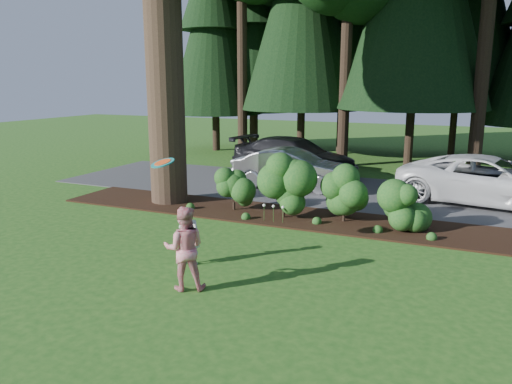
{
  "coord_description": "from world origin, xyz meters",
  "views": [
    {
      "loc": [
        5.0,
        -10.86,
        4.12
      ],
      "look_at": [
        -0.14,
        0.76,
        1.3
      ],
      "focal_mm": 35.0,
      "sensor_mm": 36.0,
      "label": 1
    }
  ],
  "objects_px": {
    "car_dark_suv": "(294,157)",
    "adult": "(184,248)",
    "car_white_suv": "(489,181)",
    "car_silver_wagon": "(292,169)",
    "frisbee": "(163,163)",
    "child": "(189,236)"
  },
  "relations": [
    {
      "from": "car_silver_wagon",
      "to": "child",
      "type": "height_order",
      "value": "car_silver_wagon"
    },
    {
      "from": "car_white_suv",
      "to": "adult",
      "type": "relative_size",
      "value": 3.42
    },
    {
      "from": "child",
      "to": "frisbee",
      "type": "bearing_deg",
      "value": -22.64
    },
    {
      "from": "car_silver_wagon",
      "to": "frisbee",
      "type": "relative_size",
      "value": 8.07
    },
    {
      "from": "car_white_suv",
      "to": "frisbee",
      "type": "relative_size",
      "value": 10.28
    },
    {
      "from": "child",
      "to": "car_silver_wagon",
      "type": "bearing_deg",
      "value": -102.59
    },
    {
      "from": "child",
      "to": "adult",
      "type": "height_order",
      "value": "adult"
    },
    {
      "from": "car_dark_suv",
      "to": "adult",
      "type": "xyz_separation_m",
      "value": [
        2.13,
        -12.57,
        -0.01
      ]
    },
    {
      "from": "car_white_suv",
      "to": "car_dark_suv",
      "type": "distance_m",
      "value": 8.16
    },
    {
      "from": "adult",
      "to": "car_dark_suv",
      "type": "bearing_deg",
      "value": -107.03
    },
    {
      "from": "car_silver_wagon",
      "to": "frisbee",
      "type": "bearing_deg",
      "value": 178.74
    },
    {
      "from": "car_silver_wagon",
      "to": "child",
      "type": "bearing_deg",
      "value": -176.71
    },
    {
      "from": "child",
      "to": "adult",
      "type": "relative_size",
      "value": 0.77
    },
    {
      "from": "car_dark_suv",
      "to": "frisbee",
      "type": "xyz_separation_m",
      "value": [
        0.79,
        -11.25,
        1.44
      ]
    },
    {
      "from": "child",
      "to": "car_dark_suv",
      "type": "bearing_deg",
      "value": -99.47
    },
    {
      "from": "car_white_suv",
      "to": "car_dark_suv",
      "type": "relative_size",
      "value": 1.02
    },
    {
      "from": "frisbee",
      "to": "child",
      "type": "bearing_deg",
      "value": -5.7
    },
    {
      "from": "car_dark_suv",
      "to": "adult",
      "type": "bearing_deg",
      "value": -161.13
    },
    {
      "from": "adult",
      "to": "frisbee",
      "type": "height_order",
      "value": "frisbee"
    },
    {
      "from": "car_dark_suv",
      "to": "child",
      "type": "relative_size",
      "value": 4.33
    },
    {
      "from": "car_silver_wagon",
      "to": "car_dark_suv",
      "type": "relative_size",
      "value": 0.8
    },
    {
      "from": "car_dark_suv",
      "to": "car_silver_wagon",
      "type": "bearing_deg",
      "value": -153.12
    }
  ]
}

